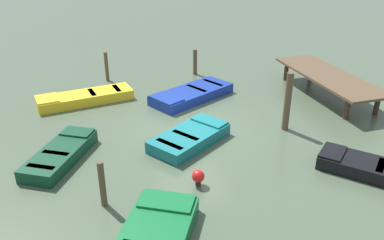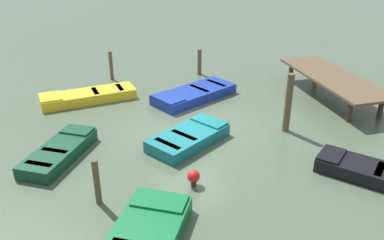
{
  "view_description": "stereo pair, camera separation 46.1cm",
  "coord_description": "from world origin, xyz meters",
  "px_view_note": "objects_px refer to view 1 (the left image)",
  "views": [
    {
      "loc": [
        11.96,
        -4.43,
        6.42
      ],
      "look_at": [
        0.0,
        0.0,
        0.35
      ],
      "focal_mm": 36.89,
      "sensor_mm": 36.0,
      "label": 1
    },
    {
      "loc": [
        12.12,
        -4.0,
        6.42
      ],
      "look_at": [
        0.0,
        0.0,
        0.35
      ],
      "focal_mm": 36.89,
      "sensor_mm": 36.0,
      "label": 2
    }
  ],
  "objects_px": {
    "mooring_piling_mid_left": "(288,102)",
    "dock_segment": "(328,77)",
    "rowboat_black": "(371,168)",
    "rowboat_yellow": "(85,97)",
    "rowboat_blue": "(191,94)",
    "mooring_piling_center": "(107,67)",
    "mooring_piling_far_right": "(195,62)",
    "marker_buoy": "(198,177)",
    "rowboat_teal": "(190,137)",
    "rowboat_dark_green": "(61,154)",
    "mooring_piling_near_right": "(102,184)"
  },
  "relations": [
    {
      "from": "rowboat_blue",
      "to": "mooring_piling_mid_left",
      "type": "height_order",
      "value": "mooring_piling_mid_left"
    },
    {
      "from": "rowboat_black",
      "to": "marker_buoy",
      "type": "bearing_deg",
      "value": 37.76
    },
    {
      "from": "dock_segment",
      "to": "mooring_piling_mid_left",
      "type": "bearing_deg",
      "value": -54.37
    },
    {
      "from": "rowboat_dark_green",
      "to": "mooring_piling_near_right",
      "type": "distance_m",
      "value": 2.91
    },
    {
      "from": "dock_segment",
      "to": "mooring_piling_mid_left",
      "type": "height_order",
      "value": "mooring_piling_mid_left"
    },
    {
      "from": "mooring_piling_far_right",
      "to": "mooring_piling_near_right",
      "type": "relative_size",
      "value": 0.98
    },
    {
      "from": "mooring_piling_far_right",
      "to": "mooring_piling_near_right",
      "type": "xyz_separation_m",
      "value": [
        9.02,
        -5.94,
        0.01
      ]
    },
    {
      "from": "rowboat_dark_green",
      "to": "marker_buoy",
      "type": "relative_size",
      "value": 6.33
    },
    {
      "from": "rowboat_yellow",
      "to": "mooring_piling_center",
      "type": "xyz_separation_m",
      "value": [
        -2.38,
        1.34,
        0.48
      ]
    },
    {
      "from": "rowboat_dark_green",
      "to": "rowboat_teal",
      "type": "xyz_separation_m",
      "value": [
        0.36,
        4.15,
        0.0
      ]
    },
    {
      "from": "rowboat_black",
      "to": "rowboat_teal",
      "type": "height_order",
      "value": "same"
    },
    {
      "from": "rowboat_dark_green",
      "to": "marker_buoy",
      "type": "distance_m",
      "value": 4.47
    },
    {
      "from": "mooring_piling_far_right",
      "to": "marker_buoy",
      "type": "bearing_deg",
      "value": -20.22
    },
    {
      "from": "mooring_piling_far_right",
      "to": "mooring_piling_mid_left",
      "type": "bearing_deg",
      "value": 7.32
    },
    {
      "from": "dock_segment",
      "to": "mooring_piling_far_right",
      "type": "distance_m",
      "value": 6.36
    },
    {
      "from": "mooring_piling_center",
      "to": "mooring_piling_far_right",
      "type": "relative_size",
      "value": 1.1
    },
    {
      "from": "rowboat_blue",
      "to": "rowboat_teal",
      "type": "distance_m",
      "value": 3.93
    },
    {
      "from": "rowboat_black",
      "to": "marker_buoy",
      "type": "height_order",
      "value": "marker_buoy"
    },
    {
      "from": "rowboat_yellow",
      "to": "mooring_piling_near_right",
      "type": "relative_size",
      "value": 3.06
    },
    {
      "from": "marker_buoy",
      "to": "mooring_piling_far_right",
      "type": "bearing_deg",
      "value": 159.78
    },
    {
      "from": "rowboat_blue",
      "to": "marker_buoy",
      "type": "height_order",
      "value": "marker_buoy"
    },
    {
      "from": "rowboat_blue",
      "to": "rowboat_teal",
      "type": "xyz_separation_m",
      "value": [
        3.67,
        -1.41,
        0.0
      ]
    },
    {
      "from": "dock_segment",
      "to": "marker_buoy",
      "type": "bearing_deg",
      "value": -56.91
    },
    {
      "from": "rowboat_teal",
      "to": "mooring_piling_far_right",
      "type": "bearing_deg",
      "value": 37.46
    },
    {
      "from": "rowboat_dark_green",
      "to": "rowboat_teal",
      "type": "relative_size",
      "value": 0.97
    },
    {
      "from": "mooring_piling_center",
      "to": "rowboat_yellow",
      "type": "bearing_deg",
      "value": -29.42
    },
    {
      "from": "rowboat_dark_green",
      "to": "mooring_piling_mid_left",
      "type": "bearing_deg",
      "value": -60.46
    },
    {
      "from": "rowboat_black",
      "to": "rowboat_yellow",
      "type": "bearing_deg",
      "value": 2.2
    },
    {
      "from": "rowboat_dark_green",
      "to": "mooring_piling_near_right",
      "type": "height_order",
      "value": "mooring_piling_near_right"
    },
    {
      "from": "mooring_piling_far_right",
      "to": "rowboat_blue",
      "type": "bearing_deg",
      "value": -23.44
    },
    {
      "from": "rowboat_blue",
      "to": "rowboat_yellow",
      "type": "bearing_deg",
      "value": -39.12
    },
    {
      "from": "dock_segment",
      "to": "mooring_piling_center",
      "type": "xyz_separation_m",
      "value": [
        -5.24,
        -8.59,
        -0.15
      ]
    },
    {
      "from": "rowboat_blue",
      "to": "rowboat_black",
      "type": "height_order",
      "value": "same"
    },
    {
      "from": "mooring_piling_mid_left",
      "to": "dock_segment",
      "type": "bearing_deg",
      "value": 122.33
    },
    {
      "from": "dock_segment",
      "to": "mooring_piling_mid_left",
      "type": "relative_size",
      "value": 2.75
    },
    {
      "from": "rowboat_black",
      "to": "mooring_piling_center",
      "type": "height_order",
      "value": "mooring_piling_center"
    },
    {
      "from": "mooring_piling_mid_left",
      "to": "marker_buoy",
      "type": "distance_m",
      "value": 4.81
    },
    {
      "from": "rowboat_teal",
      "to": "rowboat_yellow",
      "type": "bearing_deg",
      "value": 90.51
    },
    {
      "from": "rowboat_blue",
      "to": "mooring_piling_center",
      "type": "distance_m",
      "value": 4.66
    },
    {
      "from": "mooring_piling_center",
      "to": "mooring_piling_near_right",
      "type": "bearing_deg",
      "value": -9.89
    },
    {
      "from": "mooring_piling_center",
      "to": "mooring_piling_mid_left",
      "type": "height_order",
      "value": "mooring_piling_mid_left"
    },
    {
      "from": "dock_segment",
      "to": "rowboat_dark_green",
      "type": "relative_size",
      "value": 1.92
    },
    {
      "from": "rowboat_blue",
      "to": "mooring_piling_near_right",
      "type": "bearing_deg",
      "value": 28.57
    },
    {
      "from": "rowboat_yellow",
      "to": "rowboat_blue",
      "type": "bearing_deg",
      "value": 158.9
    },
    {
      "from": "rowboat_teal",
      "to": "mooring_piling_near_right",
      "type": "height_order",
      "value": "mooring_piling_near_right"
    },
    {
      "from": "dock_segment",
      "to": "rowboat_blue",
      "type": "distance_m",
      "value": 5.9
    },
    {
      "from": "rowboat_blue",
      "to": "mooring_piling_far_right",
      "type": "xyz_separation_m",
      "value": [
        -2.98,
        1.29,
        0.42
      ]
    },
    {
      "from": "rowboat_black",
      "to": "mooring_piling_center",
      "type": "relative_size",
      "value": 2.15
    },
    {
      "from": "mooring_piling_center",
      "to": "rowboat_teal",
      "type": "bearing_deg",
      "value": 12.24
    },
    {
      "from": "rowboat_dark_green",
      "to": "mooring_piling_mid_left",
      "type": "relative_size",
      "value": 1.43
    }
  ]
}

